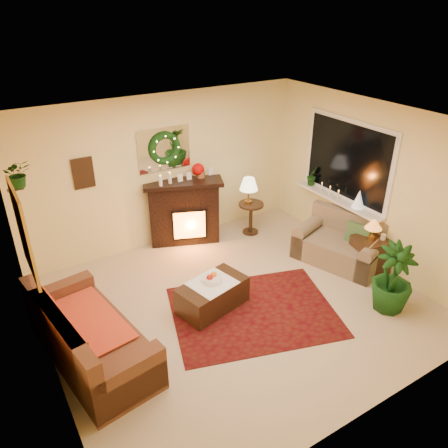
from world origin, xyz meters
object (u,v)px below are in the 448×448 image
coffee_table (212,295)px  end_table_square (369,256)px  loveseat (340,239)px  sofa (90,330)px  fireplace (184,213)px  side_table_round (251,217)px

coffee_table → end_table_square: bearing=-24.3°
end_table_square → coffee_table: (-2.58, 0.50, -0.06)m
loveseat → sofa: bearing=161.9°
sofa → coffee_table: 1.73m
sofa → loveseat: sofa is taller
fireplace → side_table_round: (1.18, -0.37, -0.23)m
side_table_round → coffee_table: (-1.71, -1.54, -0.12)m
loveseat → end_table_square: loveseat is taller
sofa → side_table_round: (3.43, 1.63, -0.10)m
end_table_square → coffee_table: 2.63m
side_table_round → sofa: bearing=-154.6°
side_table_round → end_table_square: (0.87, -2.04, -0.05)m
fireplace → loveseat: fireplace is taller
sofa → loveseat: 4.10m
fireplace → sofa: bearing=-117.1°
sofa → end_table_square: size_ratio=3.33×
side_table_round → loveseat: bearing=-67.1°
loveseat → side_table_round: bearing=94.2°
fireplace → coffee_table: 2.01m
sofa → fireplace: (2.25, 1.99, 0.12)m
end_table_square → sofa: bearing=174.5°
fireplace → coffee_table: size_ratio=1.23×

